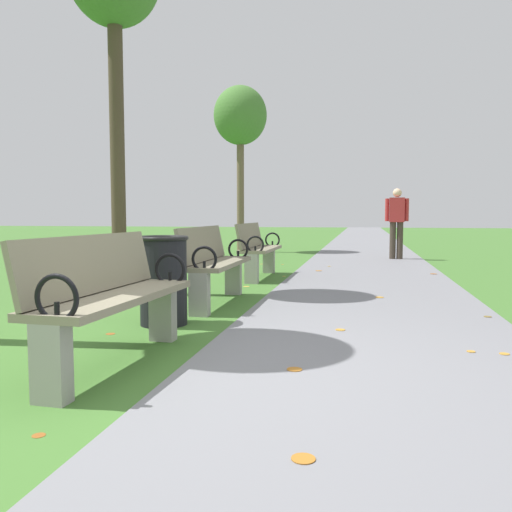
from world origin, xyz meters
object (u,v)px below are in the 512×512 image
tree_3 (240,118)px  trash_bin (163,280)px  pedestrian_walking (397,220)px  park_bench_3 (258,248)px  park_bench_1 (110,296)px  park_bench_2 (214,262)px

tree_3 → trash_bin: 10.19m
pedestrian_walking → trash_bin: (-2.60, -7.81, -0.50)m
park_bench_3 → tree_3: bearing=106.0°
park_bench_1 → tree_3: tree_3 is taller
tree_3 → trash_bin: (1.51, -9.54, -3.26)m
park_bench_3 → trash_bin: bearing=-92.2°
tree_3 → park_bench_2: bearing=-78.8°
pedestrian_walking → trash_bin: bearing=-108.4°
tree_3 → trash_bin: size_ratio=5.43×
trash_bin → tree_3: bearing=99.0°
tree_3 → park_bench_1: bearing=-81.3°
park_bench_2 → tree_3: size_ratio=0.35×
park_bench_1 → tree_3: size_ratio=0.35×
park_bench_2 → park_bench_1: bearing=-90.0°
pedestrian_walking → trash_bin: pedestrian_walking is taller
park_bench_1 → trash_bin: bearing=96.3°
park_bench_3 → pedestrian_walking: 4.74m
park_bench_1 → pedestrian_walking: bearing=75.0°
pedestrian_walking → park_bench_3: bearing=-121.3°
park_bench_3 → park_bench_1: bearing=-90.0°
park_bench_1 → pedestrian_walking: (2.45, 9.14, 0.44)m
park_bench_1 → park_bench_3: size_ratio=1.01×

